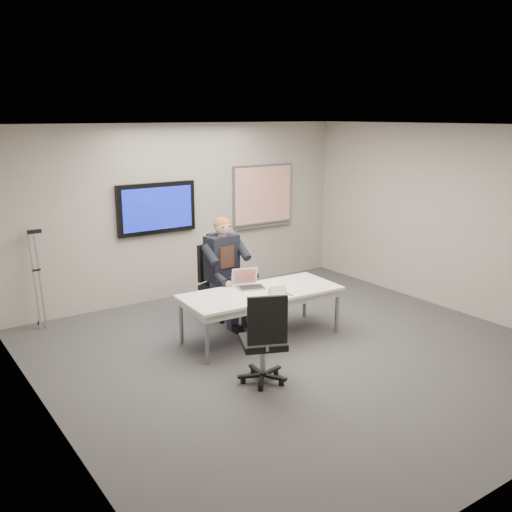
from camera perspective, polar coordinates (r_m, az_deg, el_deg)
floor at (r=7.31m, az=4.29°, el=-9.66°), size 6.00×6.00×0.02m
ceiling at (r=6.70m, az=4.73°, el=12.87°), size 6.00×6.00×0.02m
wall_back at (r=9.34m, az=-7.22°, el=4.47°), size 6.00×0.02×2.80m
wall_left at (r=5.54m, az=-20.39°, el=-2.90°), size 0.02×6.00×2.80m
wall_right at (r=9.03m, az=19.46°, el=3.46°), size 0.02×6.00×2.80m
conference_table at (r=7.56m, az=0.51°, el=-4.07°), size 2.18×1.00×0.66m
tv_display at (r=9.06m, az=-9.89°, el=4.72°), size 1.30×0.09×0.80m
whiteboard at (r=10.10m, az=0.69°, el=6.04°), size 1.25×0.08×1.10m
office_chair_far at (r=8.42m, az=-3.76°, el=-3.89°), size 0.69×0.69×1.11m
office_chair_near at (r=6.40m, az=0.78°, el=-9.89°), size 0.68×0.68×1.08m
seated_person at (r=8.13m, az=-2.68°, el=-2.57°), size 0.50×0.85×1.52m
crutch at (r=8.48m, az=-21.06°, el=-1.98°), size 0.40×0.57×1.49m
laptop at (r=7.69m, az=-0.78°, el=-2.69°), size 0.42×0.44×0.25m
name_tent at (r=7.44m, az=2.15°, el=-3.41°), size 0.23×0.11×0.09m
pen at (r=7.41m, az=3.31°, el=-3.81°), size 0.01×0.15×0.01m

